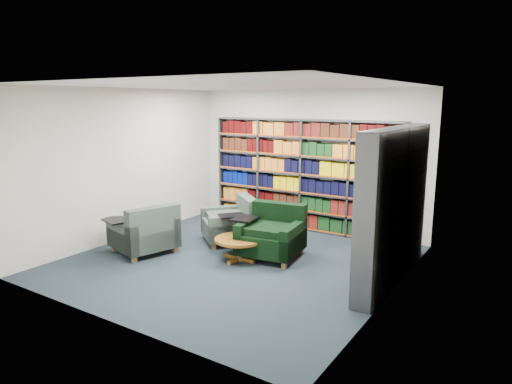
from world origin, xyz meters
The scene contains 7 objects.
room_shell centered at (0.00, 0.00, 1.40)m, with size 5.02×5.02×2.82m.
bookshelf_back centered at (0.00, 2.34, 1.10)m, with size 4.00×0.28×2.20m.
bookshelf_right centered at (2.34, 0.60, 1.10)m, with size 0.28×2.50×2.20m.
chair_teal_left centered at (-0.66, 0.87, 0.33)m, with size 1.28×1.28×0.83m.
chair_green_right centered at (0.36, 0.57, 0.35)m, with size 1.18×1.07×0.86m.
chair_teal_front centered at (-1.53, -0.49, 0.34)m, with size 1.16×1.23×0.85m.
coffee_table centered at (0.02, 0.07, 0.30)m, with size 0.80×0.80×0.56m.
Camera 1 is at (4.11, -5.76, 2.57)m, focal length 32.00 mm.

